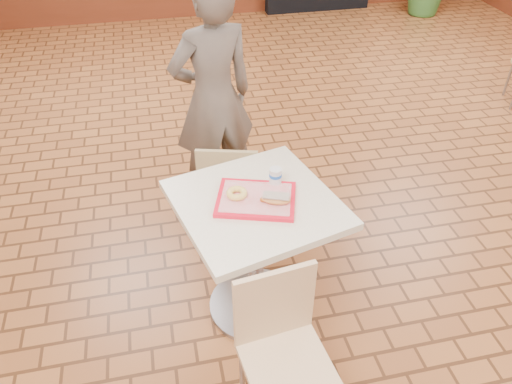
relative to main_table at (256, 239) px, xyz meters
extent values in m
cube|color=brown|center=(0.96, 0.60, -0.57)|extent=(8.00, 10.00, 0.01)
cube|color=beige|center=(0.00, 0.00, 0.26)|extent=(0.81, 0.81, 0.04)
cylinder|color=gray|center=(0.00, 0.00, -0.17)|extent=(0.09, 0.09, 0.81)
cylinder|color=gray|center=(0.00, 0.00, -0.56)|extent=(0.58, 0.58, 0.03)
cube|color=#D6B080|center=(-0.01, -0.71, -0.16)|extent=(0.45, 0.45, 0.04)
cube|color=#D6B080|center=(-0.03, -0.53, 0.07)|extent=(0.40, 0.08, 0.44)
cylinder|color=gray|center=(-0.20, -0.56, -0.38)|extent=(0.03, 0.03, 0.39)
cylinder|color=gray|center=(0.14, -0.52, -0.38)|extent=(0.03, 0.03, 0.39)
cube|color=tan|center=(-0.02, 0.70, -0.18)|extent=(0.48, 0.48, 0.04)
cube|color=tan|center=(-0.07, 0.53, 0.05)|extent=(0.38, 0.13, 0.42)
cylinder|color=gray|center=(0.18, 0.82, -0.38)|extent=(0.03, 0.03, 0.38)
cylinder|color=gray|center=(-0.14, 0.90, -0.38)|extent=(0.03, 0.03, 0.38)
cylinder|color=gray|center=(0.09, 0.50, -0.38)|extent=(0.03, 0.03, 0.38)
cylinder|color=gray|center=(-0.23, 0.58, -0.38)|extent=(0.03, 0.03, 0.38)
imported|color=brown|center=(-0.05, 1.19, 0.29)|extent=(0.72, 0.57, 1.72)
cube|color=red|center=(0.00, 0.00, 0.29)|extent=(0.41, 0.32, 0.02)
cube|color=#E18585|center=(0.00, 0.00, 0.30)|extent=(0.36, 0.27, 0.00)
torus|color=#E6BD54|center=(-0.10, 0.03, 0.32)|extent=(0.12, 0.12, 0.04)
ellipsoid|color=#C87B3A|center=(0.09, -0.06, 0.32)|extent=(0.17, 0.12, 0.04)
cube|color=beige|center=(0.09, -0.06, 0.35)|extent=(0.15, 0.11, 0.01)
ellipsoid|color=#A04A16|center=(0.03, -0.04, 0.31)|extent=(0.04, 0.03, 0.02)
cylinder|color=silver|center=(0.13, 0.11, 0.35)|extent=(0.07, 0.07, 0.09)
cylinder|color=blue|center=(0.13, 0.11, 0.35)|extent=(0.07, 0.07, 0.02)
cylinder|color=gray|center=(3.27, 2.26, -0.39)|extent=(0.03, 0.03, 0.37)
camera|label=1|loc=(-0.44, -2.00, 1.93)|focal=35.00mm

